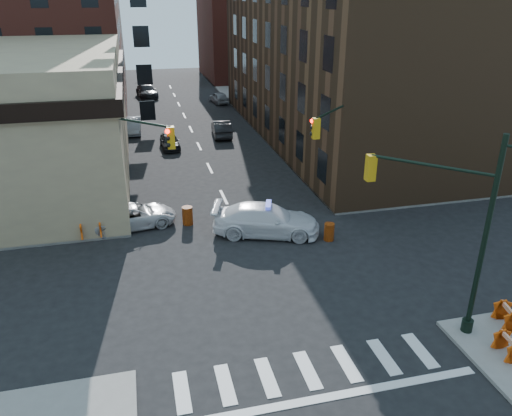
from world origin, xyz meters
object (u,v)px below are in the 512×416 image
barricade_se_a (507,317)px  parked_car_wfar (133,126)px  barrel_bank (188,216)px  parked_car_enear (221,128)px  parked_car_wnear (170,141)px  barricade_nw_a (91,229)px  pickup (134,216)px  pedestrian_b (45,222)px  police_car (266,220)px  pedestrian_a (61,223)px  barrel_road (329,232)px

barricade_se_a → parked_car_wfar: bearing=34.6°
barrel_bank → parked_car_enear: bearing=74.0°
parked_car_wnear → parked_car_enear: 5.73m
parked_car_wfar → barricade_nw_a: (-2.57, -22.21, -0.07)m
pickup → pedestrian_b: pedestrian_b is taller
police_car → parked_car_enear: 20.69m
barrel_bank → barricade_nw_a: barricade_nw_a is taller
parked_car_enear → barricade_nw_a: 21.84m
parked_car_enear → barrel_bank: parked_car_enear is taller
police_car → barricade_nw_a: bearing=98.8°
pickup → parked_car_enear: size_ratio=1.07×
pedestrian_a → barrel_road: pedestrian_a is taller
police_car → pedestrian_a: (-10.91, 1.85, 0.20)m
parked_car_wnear → barricade_nw_a: bearing=-110.9°
parked_car_wnear → barrel_road: (6.98, -19.42, -0.15)m
barrel_bank → parked_car_wfar: bearing=97.3°
parked_car_enear → police_car: bearing=90.6°
parked_car_wnear → parked_car_enear: (5.00, 2.79, 0.11)m
police_car → barricade_se_a: 12.75m
pedestrian_b → barrel_bank: pedestrian_b is taller
police_car → barricade_nw_a: size_ratio=4.51×
barrel_road → barrel_bank: (-7.24, 3.84, 0.05)m
barrel_bank → barricade_nw_a: 5.36m
parked_car_wfar → barrel_road: 27.21m
police_car → pickup: police_car is taller
pedestrian_b → barricade_nw_a: (2.38, -0.58, -0.43)m
police_car → parked_car_wfar: size_ratio=1.36×
pickup → barrel_bank: size_ratio=4.48×
pickup → barrel_bank: pickup is taller
parked_car_wnear → pedestrian_b: size_ratio=2.03×
police_car → barrel_bank: (-4.11, 2.29, -0.32)m
parked_car_wfar → parked_car_enear: bearing=-19.4°
parked_car_wfar → parked_car_enear: (8.00, -3.10, 0.03)m
parked_car_wfar → barricade_se_a: (14.00, -34.31, -0.13)m
pedestrian_b → parked_car_enear: bearing=49.7°
barrel_bank → barrel_road: bearing=-27.9°
pedestrian_b → pedestrian_a: bearing=-23.2°
pedestrian_a → parked_car_enear: bearing=64.6°
pickup → pedestrian_a: size_ratio=2.65×
parked_car_enear → barrel_road: parked_car_enear is taller
parked_car_enear → barricade_se_a: 31.78m
barrel_bank → pedestrian_a: bearing=-176.3°
pickup → barrel_road: size_ratio=4.94×
barrel_bank → barricade_nw_a: (-5.31, -0.74, 0.10)m
parked_car_enear → barrel_bank: size_ratio=4.20×
pedestrian_a → barricade_nw_a: 1.58m
pedestrian_a → barrel_road: bearing=-6.4°
police_car → pedestrian_a: size_ratio=3.24×
parked_car_wnear → parked_car_enear: size_ratio=0.83×
pedestrian_b → parked_car_wnear: bearing=57.8°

